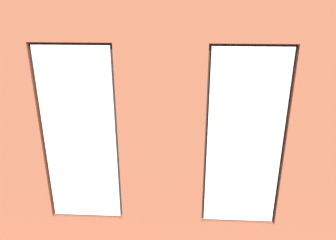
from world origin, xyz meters
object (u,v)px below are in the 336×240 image
object	(u,v)px
remote_black	(157,130)
potted_plant_foreground_right	(87,96)
potted_plant_by_left_couch	(256,136)
potted_plant_corner_far_left	(335,204)
remote_silver	(145,134)
table_plant_small	(165,127)
papasan_chair	(131,112)
potted_plant_between_couches	(204,176)
potted_plant_mid_room_small	(193,124)
couch_left	(293,163)
coffee_table	(165,135)
cup_ceramic	(183,128)
candle_jar	(170,132)
tv_flatscreen	(32,125)
couch_by_window	(107,200)
media_console	(37,155)

from	to	relation	value
remote_black	potted_plant_foreground_right	world-z (taller)	potted_plant_foreground_right
potted_plant_by_left_couch	potted_plant_corner_far_left	world-z (taller)	potted_plant_corner_far_left
remote_silver	remote_black	size ratio (longest dim) A/B	1.00
table_plant_small	papasan_chair	xyz separation A→B (m)	(0.96, -1.18, -0.10)
remote_silver	potted_plant_between_couches	bearing A→B (deg)	120.36
papasan_chair	potted_plant_mid_room_small	size ratio (longest dim) A/B	1.90
remote_black	potted_plant_corner_far_left	bearing A→B (deg)	-128.95
potted_plant_by_left_couch	potted_plant_corner_far_left	bearing A→B (deg)	101.45
couch_left	papasan_chair	xyz separation A→B (m)	(3.40, -2.32, 0.10)
papasan_chair	potted_plant_foreground_right	world-z (taller)	potted_plant_foreground_right
coffee_table	cup_ceramic	size ratio (longest dim) A/B	13.00
remote_black	cup_ceramic	bearing A→B (deg)	-81.58
couch_left	candle_jar	size ratio (longest dim) A/B	14.34
potted_plant_foreground_right	potted_plant_mid_room_small	bearing A→B (deg)	162.29
table_plant_small	potted_plant_corner_far_left	size ratio (longest dim) A/B	0.21
cup_ceramic	couch_left	bearing A→B (deg)	148.14
table_plant_small	cup_ceramic	bearing A→B (deg)	-162.16
couch_left	cup_ceramic	size ratio (longest dim) A/B	16.70
tv_flatscreen	potted_plant_between_couches	distance (m)	3.52
couch_by_window	potted_plant_between_couches	distance (m)	1.53
potted_plant_between_couches	tv_flatscreen	bearing A→B (deg)	-24.23
papasan_chair	potted_plant_between_couches	distance (m)	3.98
media_console	potted_plant_foreground_right	xyz separation A→B (m)	(-0.31, -2.54, 0.43)
candle_jar	remote_black	bearing A→B (deg)	-34.82
tv_flatscreen	papasan_chair	size ratio (longest dim) A/B	1.00
cup_ceramic	table_plant_small	size ratio (longest dim) A/B	0.48
potted_plant_corner_far_left	potted_plant_between_couches	world-z (taller)	potted_plant_between_couches
potted_plant_foreground_right	potted_plant_by_left_couch	bearing A→B (deg)	161.91
table_plant_small	potted_plant_by_left_couch	distance (m)	2.06
candle_jar	papasan_chair	world-z (taller)	papasan_chair
candle_jar	potted_plant_corner_far_left	xyz separation A→B (m)	(-2.49, 2.46, -0.01)
potted_plant_corner_far_left	table_plant_small	bearing A→B (deg)	-44.67
tv_flatscreen	remote_black	bearing A→B (deg)	-155.18
media_console	potted_plant_foreground_right	world-z (taller)	potted_plant_foreground_right
potted_plant_mid_room_small	remote_silver	bearing A→B (deg)	36.14
couch_left	potted_plant_mid_room_small	size ratio (longest dim) A/B	3.40
remote_black	couch_by_window	bearing A→B (deg)	172.40
potted_plant_between_couches	papasan_chair	bearing A→B (deg)	-64.87
potted_plant_foreground_right	potted_plant_corner_far_left	xyz separation A→B (m)	(-4.77, 4.13, -0.26)
couch_by_window	papasan_chair	size ratio (longest dim) A/B	1.99
candle_jar	tv_flatscreen	distance (m)	2.76
couch_by_window	remote_black	world-z (taller)	couch_by_window
tv_flatscreen	potted_plant_by_left_couch	size ratio (longest dim) A/B	2.32
remote_black	papasan_chair	bearing A→B (deg)	40.48
couch_left	potted_plant_corner_far_left	xyz separation A→B (m)	(-0.16, 1.42, 0.13)
tv_flatscreen	papasan_chair	bearing A→B (deg)	-125.23
tv_flatscreen	potted_plant_by_left_couch	world-z (taller)	tv_flatscreen
potted_plant_between_couches	potted_plant_by_left_couch	bearing A→B (deg)	-116.74
table_plant_small	potted_plant_corner_far_left	world-z (taller)	potted_plant_corner_far_left
tv_flatscreen	potted_plant_foreground_right	world-z (taller)	tv_flatscreen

